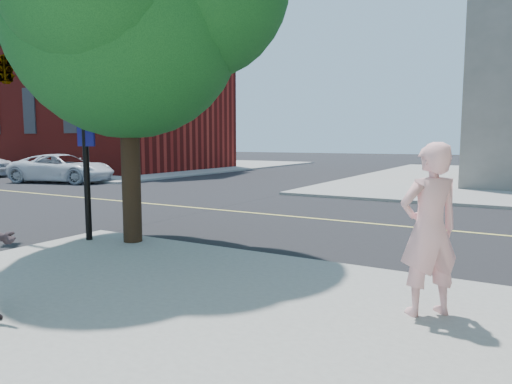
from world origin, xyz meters
The scene contains 8 objects.
ground centered at (0.00, 0.00, 0.00)m, with size 140.00×140.00×0.00m, color black.
road_ew centered at (0.00, 4.50, 0.01)m, with size 140.00×9.00×0.01m, color black.
sidewalk_nw centered at (-23.00, 21.50, 0.06)m, with size 26.00×25.00×0.12m, color gray.
church centered at (-20.00, 18.00, 7.18)m, with size 15.20×12.00×14.40m.
office_block centered at (-32.00, 21.98, 9.12)m, with size 12.00×14.08×18.00m.
man_on_phone centered at (6.37, -1.68, 1.13)m, with size 0.74×0.48×2.02m, color #F3ADAF.
signal_pole centered at (-2.55, -0.83, 3.73)m, with size 3.91×0.44×4.42m.
car_a centered at (-13.29, 8.43, 0.74)m, with size 2.45×5.31×1.47m, color silver.
Camera 1 is at (7.24, -7.22, 2.15)m, focal length 32.31 mm.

